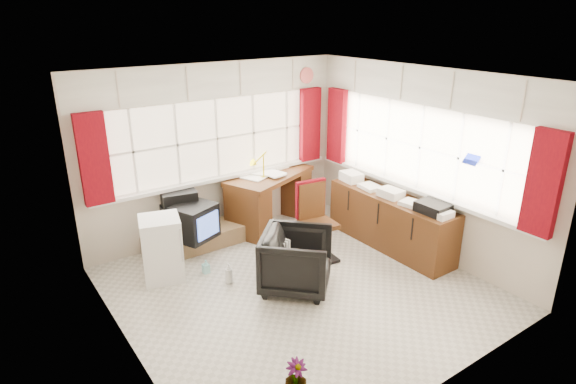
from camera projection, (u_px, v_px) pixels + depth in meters
name	position (u px, v px, depth m)	size (l,w,h in m)	color
ground	(299.00, 289.00, 5.79)	(4.00, 4.00, 0.00)	beige
room_walls	(300.00, 171.00, 5.26)	(4.00, 4.00, 4.00)	beige
window_back	(220.00, 173.00, 6.95)	(3.70, 0.12, 3.60)	#FFEAC9
window_right	(415.00, 184.00, 6.51)	(0.12, 3.70, 3.60)	#FFEAC9
curtains	(314.00, 144.00, 6.48)	(3.83, 3.83, 1.15)	maroon
overhead_cabinets	(316.00, 84.00, 6.28)	(3.98, 3.98, 0.48)	white
desk	(270.00, 196.00, 7.42)	(1.59, 1.18, 0.87)	#553014
desk_lamp	(263.00, 160.00, 7.02)	(0.14, 0.12, 0.40)	yellow
task_chair	(314.00, 218.00, 6.39)	(0.49, 0.52, 1.06)	black
office_chair	(296.00, 261.00, 5.70)	(0.78, 0.80, 0.73)	black
radiator	(278.00, 268.00, 5.82)	(0.39, 0.25, 0.55)	white
credenza	(390.00, 220.00, 6.74)	(0.50, 2.00, 0.85)	#553014
file_tray	(433.00, 208.00, 6.06)	(0.31, 0.39, 0.13)	black
tv_bench	(195.00, 239.00, 6.77)	(1.40, 0.50, 0.25)	#937349
crt_tv	(195.00, 222.00, 6.46)	(0.66, 0.63, 0.47)	black
hifi_stack	(180.00, 212.00, 6.65)	(0.62, 0.45, 0.59)	black
mini_fridge	(162.00, 248.00, 5.91)	(0.59, 0.60, 0.81)	white
spray_bottle_a	(229.00, 273.00, 5.88)	(0.10, 0.10, 0.27)	silver
spray_bottle_b	(206.00, 266.00, 6.12)	(0.08, 0.08, 0.18)	#8FD5D3
flower_vase	(296.00, 379.00, 4.13)	(0.20, 0.20, 0.35)	black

